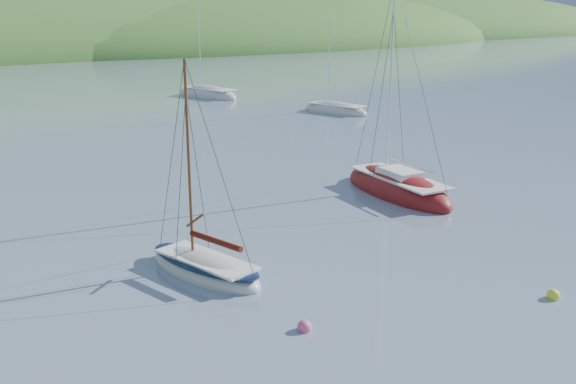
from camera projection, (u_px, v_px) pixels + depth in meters
ground at (411, 317)px, 21.85m from camera, size 700.00×700.00×0.00m
daysailer_white at (205, 268)px, 25.42m from camera, size 3.20×6.12×8.96m
sloop_red at (397, 190)px, 36.39m from camera, size 4.45×9.09×12.88m
distant_sloop_b at (208, 95)px, 76.91m from camera, size 5.09×9.80×13.30m
distant_sloop_d at (335, 111)px, 65.11m from camera, size 4.19×7.93×10.77m
mooring_buoys at (429, 269)px, 25.59m from camera, size 16.39×13.34×0.47m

